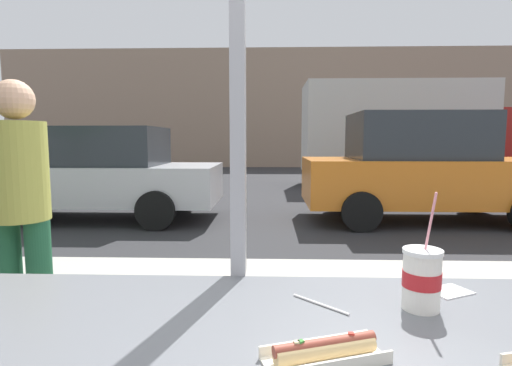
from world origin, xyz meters
name	(u,v)px	position (x,y,z in m)	size (l,w,h in m)	color
ground_plane	(264,202)	(0.00, 8.00, 0.00)	(60.00, 60.00, 0.00)	#2D2D30
sidewalk_strip	(255,324)	(0.00, 1.60, 0.08)	(16.00, 2.80, 0.15)	#B2ADA3
window_wall	(238,12)	(0.00, 0.08, 1.86)	(3.10, 0.20, 2.90)	#56544F
building_facade_far	(267,109)	(0.00, 20.53, 3.07)	(28.00, 1.20, 6.15)	gray
soda_cup_right	(422,278)	(0.52, -0.21, 1.07)	(0.10, 0.10, 0.33)	silver
hotdog_tray_near	(325,351)	(0.22, -0.48, 1.01)	(0.28, 0.18, 0.05)	silver
loose_straw	(320,304)	(0.25, -0.20, 0.99)	(0.01, 0.01, 0.19)	white
napkin_wrapper	(449,291)	(0.66, -0.08, 0.99)	(0.12, 0.09, 0.00)	white
parked_car_silver	(92,173)	(-3.11, 5.89, 0.85)	(4.63, 1.93, 1.67)	#BCBCC1
parked_car_orange	(422,168)	(2.81, 5.89, 0.95)	(4.22, 1.93, 1.91)	orange
box_truck	(415,131)	(4.57, 11.30, 1.70)	(7.14, 2.44, 3.15)	beige
pedestrian	(20,204)	(-1.32, 0.94, 1.09)	(0.32, 0.32, 1.63)	#1A4A30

